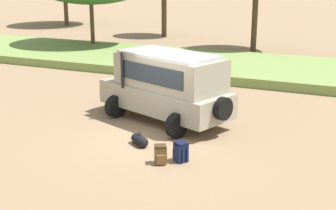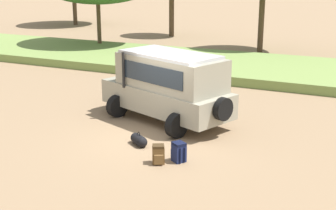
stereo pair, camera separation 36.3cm
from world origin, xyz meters
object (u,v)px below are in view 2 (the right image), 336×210
backpack_cluster_center (158,155)px  duffel_bag_low_black_case (139,140)px  backpack_beside_front_wheel (179,152)px  safari_vehicle (168,85)px

backpack_cluster_center → duffel_bag_low_black_case: backpack_cluster_center is taller
backpack_beside_front_wheel → duffel_bag_low_black_case: backpack_beside_front_wheel is taller
backpack_beside_front_wheel → backpack_cluster_center: (-0.44, -0.37, -0.02)m
safari_vehicle → backpack_cluster_center: (1.39, -3.51, -1.03)m
safari_vehicle → duffel_bag_low_black_case: bearing=-85.0°
duffel_bag_low_black_case → safari_vehicle: bearing=95.0°
backpack_beside_front_wheel → duffel_bag_low_black_case: 1.73m
backpack_cluster_center → duffel_bag_low_black_case: bearing=139.1°
backpack_beside_front_wheel → duffel_bag_low_black_case: size_ratio=0.82×
safari_vehicle → backpack_cluster_center: size_ratio=10.13×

